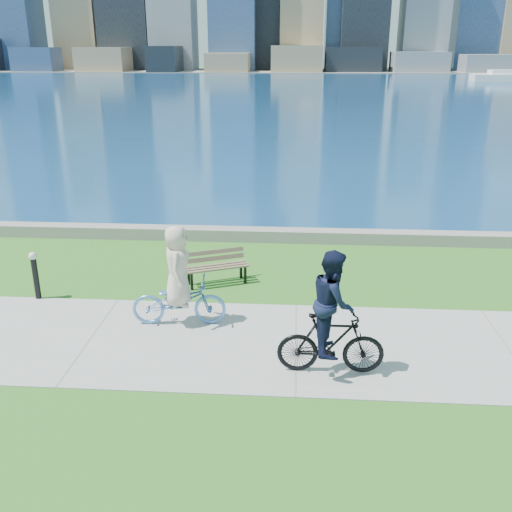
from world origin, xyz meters
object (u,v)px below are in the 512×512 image
at_px(cyclist_man, 332,323).
at_px(park_bench, 216,264).
at_px(bollard_lamp, 35,272).
at_px(cyclist_woman, 178,289).

bearing_deg(cyclist_man, park_bench, 32.20).
distance_m(park_bench, bollard_lamp, 4.08).
height_order(park_bench, cyclist_man, cyclist_man).
relative_size(park_bench, cyclist_man, 0.70).
distance_m(bollard_lamp, cyclist_woman, 3.59).
xyz_separation_m(bollard_lamp, cyclist_man, (6.41, -2.66, 0.32)).
distance_m(cyclist_woman, cyclist_man, 3.40).
xyz_separation_m(park_bench, cyclist_man, (2.52, -3.89, 0.49)).
bearing_deg(cyclist_woman, bollard_lamp, 68.65).
bearing_deg(park_bench, cyclist_woman, -124.24).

